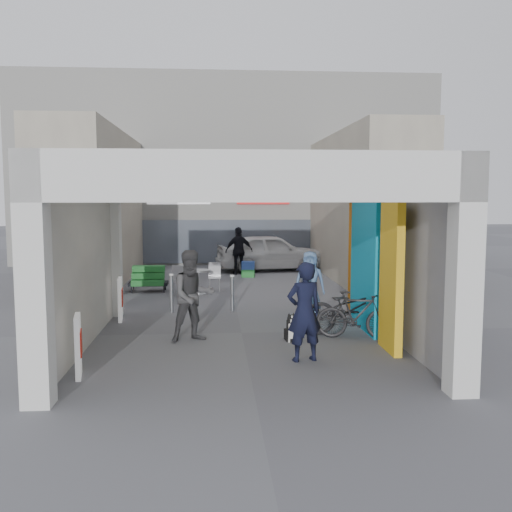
{
  "coord_description": "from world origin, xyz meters",
  "views": [
    {
      "loc": [
        -0.58,
        -11.82,
        2.88
      ],
      "look_at": [
        0.38,
        1.0,
        1.53
      ],
      "focal_mm": 40.0,
      "sensor_mm": 36.0,
      "label": 1
    }
  ],
  "objects": [
    {
      "name": "far_building",
      "position": [
        -0.0,
        13.99,
        3.99
      ],
      "size": [
        18.0,
        4.08,
        8.0
      ],
      "color": "white",
      "rests_on": "ground"
    },
    {
      "name": "border_collie",
      "position": [
        0.95,
        -0.76,
        0.23
      ],
      "size": [
        0.21,
        0.42,
        0.58
      ],
      "rotation": [
        0.0,
        0.0,
        0.08
      ],
      "color": "black",
      "rests_on": "ground"
    },
    {
      "name": "crate_stack",
      "position": [
        0.65,
        8.36,
        0.28
      ],
      "size": [
        0.49,
        0.41,
        0.56
      ],
      "rotation": [
        0.0,
        0.0,
        -0.13
      ],
      "color": "#1B6023",
      "rests_on": "ground"
    },
    {
      "name": "bollard_right",
      "position": [
        1.64,
        2.21,
        0.47
      ],
      "size": [
        0.09,
        0.09,
        0.94
      ],
      "primitive_type": "cylinder",
      "color": "gray",
      "rests_on": "ground"
    },
    {
      "name": "bicycle_rear",
      "position": [
        2.3,
        -0.67,
        0.49
      ],
      "size": [
        1.7,
        0.86,
        0.98
      ],
      "primitive_type": "imported",
      "rotation": [
        0.0,
        0.0,
        1.32
      ],
      "color": "black",
      "rests_on": "ground"
    },
    {
      "name": "advert_board_near",
      "position": [
        -2.75,
        -2.74,
        0.51
      ],
      "size": [
        0.18,
        0.56,
        1.0
      ],
      "rotation": [
        0.0,
        0.0,
        0.18
      ],
      "color": "silver",
      "rests_on": "ground"
    },
    {
      "name": "plaza_bldg_right",
      "position": [
        4.5,
        7.5,
        2.5
      ],
      "size": [
        2.0,
        9.0,
        5.0
      ],
      "primitive_type": "cube",
      "color": "#AEA790",
      "rests_on": "ground"
    },
    {
      "name": "bollard_center",
      "position": [
        -0.12,
        2.3,
        0.45
      ],
      "size": [
        0.09,
        0.09,
        0.9
      ],
      "primitive_type": "cylinder",
      "color": "gray",
      "rests_on": "ground"
    },
    {
      "name": "man_with_dog",
      "position": [
        0.99,
        -2.13,
        0.88
      ],
      "size": [
        0.72,
        0.56,
        1.75
      ],
      "primitive_type": "imported",
      "rotation": [
        0.0,
        0.0,
        3.39
      ],
      "color": "black",
      "rests_on": "ground"
    },
    {
      "name": "arcade_canopy",
      "position": [
        0.54,
        -0.82,
        2.3
      ],
      "size": [
        6.4,
        6.45,
        6.4
      ],
      "color": "silver",
      "rests_on": "ground"
    },
    {
      "name": "man_crates",
      "position": [
        0.35,
        9.03,
        0.88
      ],
      "size": [
        1.1,
        0.64,
        1.75
      ],
      "primitive_type": "imported",
      "rotation": [
        0.0,
        0.0,
        3.36
      ],
      "color": "black",
      "rests_on": "ground"
    },
    {
      "name": "man_elderly",
      "position": [
        1.79,
        2.0,
        0.77
      ],
      "size": [
        0.82,
        0.61,
        1.54
      ],
      "primitive_type": "imported",
      "rotation": [
        0.0,
        0.0,
        -0.17
      ],
      "color": "#5575A6",
      "rests_on": "ground"
    },
    {
      "name": "plaza_bldg_left",
      "position": [
        -4.5,
        7.5,
        2.5
      ],
      "size": [
        2.0,
        9.0,
        5.0
      ],
      "primitive_type": "cube",
      "color": "#AEA790",
      "rests_on": "ground"
    },
    {
      "name": "produce_stand",
      "position": [
        -2.56,
        5.49,
        0.3
      ],
      "size": [
        1.17,
        0.63,
        0.77
      ],
      "rotation": [
        0.0,
        0.0,
        0.41
      ],
      "color": "black",
      "rests_on": "ground"
    },
    {
      "name": "advert_board_far",
      "position": [
        -2.75,
        1.41,
        0.51
      ],
      "size": [
        0.15,
        0.56,
        1.0
      ],
      "rotation": [
        0.0,
        0.0,
        0.11
      ],
      "color": "silver",
      "rests_on": "ground"
    },
    {
      "name": "bicycle_front",
      "position": [
        2.3,
        -0.18,
        0.54
      ],
      "size": [
        2.11,
        0.94,
        1.07
      ],
      "primitive_type": "imported",
      "rotation": [
        0.0,
        0.0,
        1.69
      ],
      "color": "black",
      "rests_on": "ground"
    },
    {
      "name": "ground",
      "position": [
        0.0,
        0.0,
        0.0
      ],
      "size": [
        90.0,
        90.0,
        0.0
      ],
      "primitive_type": "plane",
      "color": "#595A5F",
      "rests_on": "ground"
    },
    {
      "name": "white_van",
      "position": [
        1.65,
        10.12,
        0.72
      ],
      "size": [
        4.43,
        2.33,
        1.44
      ],
      "primitive_type": "imported",
      "rotation": [
        0.0,
        0.0,
        1.73
      ],
      "color": "white",
      "rests_on": "ground"
    },
    {
      "name": "man_back_turned",
      "position": [
        -1.0,
        -0.59,
        0.91
      ],
      "size": [
        1.06,
        0.94,
        1.82
      ],
      "primitive_type": "imported",
      "rotation": [
        0.0,
        0.0,
        0.32
      ],
      "color": "#404042",
      "rests_on": "ground"
    },
    {
      "name": "cafe_set",
      "position": [
        -1.15,
        5.16,
        0.31
      ],
      "size": [
        1.43,
        1.16,
        0.87
      ],
      "rotation": [
        0.0,
        0.0,
        -0.09
      ],
      "color": "#96979B",
      "rests_on": "ground"
    },
    {
      "name": "bollard_left",
      "position": [
        -1.62,
        2.23,
        0.48
      ],
      "size": [
        0.09,
        0.09,
        0.95
      ],
      "primitive_type": "cylinder",
      "color": "gray",
      "rests_on": "ground"
    }
  ]
}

